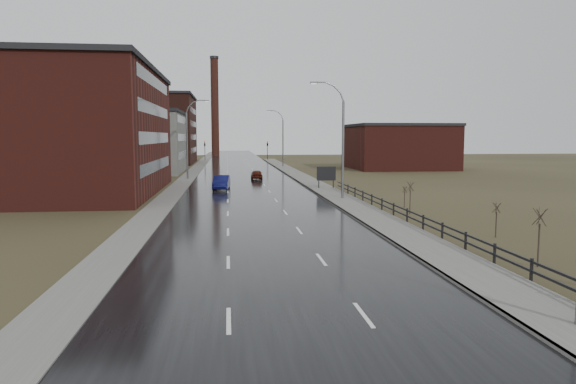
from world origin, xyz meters
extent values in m
plane|color=#2D2819|center=(0.00, 0.00, 0.00)|extent=(320.00, 320.00, 0.00)
cube|color=black|center=(0.00, 60.00, 0.03)|extent=(14.00, 300.00, 0.06)
cube|color=#595651|center=(8.60, 35.00, 0.09)|extent=(3.20, 180.00, 0.18)
cube|color=slate|center=(7.08, 35.00, 0.09)|extent=(0.16, 180.00, 0.18)
cube|color=#595651|center=(-8.20, 60.00, 0.06)|extent=(2.40, 260.00, 0.12)
cube|color=#471914|center=(-21.00, 45.00, 6.50)|extent=(22.00, 28.00, 13.00)
cube|color=black|center=(-21.00, 45.00, 13.25)|extent=(22.44, 28.56, 0.50)
cube|color=black|center=(-10.02, 45.00, 3.00)|extent=(0.06, 22.40, 1.20)
cube|color=black|center=(-10.02, 45.00, 6.00)|extent=(0.06, 22.40, 1.20)
cube|color=black|center=(-10.02, 45.00, 9.00)|extent=(0.06, 22.40, 1.20)
cube|color=black|center=(-10.02, 45.00, 12.00)|extent=(0.06, 22.40, 1.20)
cube|color=slate|center=(-18.00, 78.00, 5.00)|extent=(16.00, 20.00, 10.00)
cube|color=black|center=(-18.00, 78.00, 10.25)|extent=(16.32, 20.40, 0.50)
cube|color=black|center=(-10.02, 78.00, 3.00)|extent=(0.06, 16.00, 1.20)
cube|color=black|center=(-10.02, 78.00, 6.00)|extent=(0.06, 16.00, 1.20)
cube|color=black|center=(-10.02, 78.00, 9.00)|extent=(0.06, 16.00, 1.20)
cube|color=#331611|center=(-23.00, 108.00, 7.50)|extent=(26.00, 24.00, 15.00)
cube|color=black|center=(-23.00, 108.00, 15.25)|extent=(26.52, 24.48, 0.50)
cube|color=black|center=(-10.02, 108.00, 3.00)|extent=(0.06, 19.20, 1.20)
cube|color=black|center=(-10.02, 108.00, 6.00)|extent=(0.06, 19.20, 1.20)
cube|color=black|center=(-10.02, 108.00, 9.00)|extent=(0.06, 19.20, 1.20)
cube|color=black|center=(-10.02, 108.00, 12.00)|extent=(0.06, 19.20, 1.20)
cube|color=#471914|center=(30.30, 82.00, 4.00)|extent=(18.00, 16.00, 8.00)
cube|color=black|center=(30.30, 82.00, 8.25)|extent=(18.36, 16.32, 0.50)
cylinder|color=#331611|center=(-6.00, 150.00, 15.00)|extent=(2.40, 2.40, 30.00)
cylinder|color=black|center=(-6.00, 150.00, 30.30)|extent=(2.70, 2.70, 0.80)
cylinder|color=slate|center=(8.80, 36.00, 4.75)|extent=(0.24, 0.24, 9.50)
cylinder|color=slate|center=(8.63, 36.00, 9.90)|extent=(0.51, 0.14, 0.98)
cylinder|color=slate|center=(8.16, 36.00, 10.62)|extent=(0.81, 0.14, 0.81)
cylinder|color=slate|center=(7.44, 36.00, 11.09)|extent=(0.98, 0.14, 0.51)
cylinder|color=slate|center=(6.60, 36.00, 11.26)|extent=(1.01, 0.14, 0.14)
cube|color=slate|center=(5.91, 36.00, 11.21)|extent=(0.70, 0.28, 0.18)
cube|color=silver|center=(5.91, 36.00, 11.11)|extent=(0.50, 0.20, 0.04)
cylinder|color=slate|center=(-8.00, 62.00, 4.75)|extent=(0.24, 0.24, 9.50)
cylinder|color=slate|center=(-7.83, 62.00, 9.90)|extent=(0.51, 0.14, 0.98)
cylinder|color=slate|center=(-7.36, 62.00, 10.62)|extent=(0.81, 0.14, 0.81)
cylinder|color=slate|center=(-6.64, 62.00, 11.09)|extent=(0.98, 0.14, 0.51)
cylinder|color=slate|center=(-5.80, 62.00, 11.26)|extent=(1.01, 0.14, 0.14)
cube|color=slate|center=(-5.11, 62.00, 11.21)|extent=(0.70, 0.28, 0.18)
cube|color=silver|center=(-5.11, 62.00, 11.11)|extent=(0.50, 0.20, 0.04)
cylinder|color=slate|center=(8.80, 90.00, 4.75)|extent=(0.24, 0.24, 9.50)
cylinder|color=slate|center=(8.63, 90.00, 9.90)|extent=(0.51, 0.14, 0.98)
cylinder|color=slate|center=(8.16, 90.00, 10.62)|extent=(0.81, 0.14, 0.81)
cylinder|color=slate|center=(7.44, 90.00, 11.09)|extent=(0.98, 0.14, 0.51)
cylinder|color=slate|center=(6.60, 90.00, 11.26)|extent=(1.01, 0.14, 0.14)
cube|color=slate|center=(5.91, 90.00, 11.21)|extent=(0.70, 0.28, 0.18)
cube|color=silver|center=(5.91, 90.00, 11.11)|extent=(0.50, 0.20, 0.04)
cube|color=black|center=(10.30, 7.00, 0.55)|extent=(0.10, 0.10, 1.10)
cube|color=black|center=(10.30, 10.00, 0.55)|extent=(0.10, 0.10, 1.10)
cube|color=black|center=(10.30, 13.00, 0.55)|extent=(0.10, 0.10, 1.10)
cube|color=black|center=(10.30, 16.00, 0.55)|extent=(0.10, 0.10, 1.10)
cube|color=black|center=(10.30, 19.00, 0.55)|extent=(0.10, 0.10, 1.10)
cube|color=black|center=(10.30, 22.00, 0.55)|extent=(0.10, 0.10, 1.10)
cube|color=black|center=(10.30, 25.00, 0.55)|extent=(0.10, 0.10, 1.10)
cube|color=black|center=(10.30, 28.00, 0.55)|extent=(0.10, 0.10, 1.10)
cube|color=black|center=(10.30, 31.00, 0.55)|extent=(0.10, 0.10, 1.10)
cube|color=black|center=(10.30, 34.00, 0.55)|extent=(0.10, 0.10, 1.10)
cube|color=black|center=(10.30, 37.00, 0.55)|extent=(0.10, 0.10, 1.10)
cube|color=black|center=(10.30, 40.00, 0.55)|extent=(0.10, 0.10, 1.10)
cube|color=black|center=(10.30, 43.00, 0.55)|extent=(0.10, 0.10, 1.10)
cube|color=black|center=(10.30, 18.50, 0.95)|extent=(0.08, 53.00, 0.10)
cube|color=black|center=(10.30, 18.50, 0.55)|extent=(0.08, 53.00, 0.10)
cylinder|color=#382D23|center=(12.26, 9.60, 1.04)|extent=(0.08, 0.08, 2.08)
cylinder|color=#382D23|center=(12.31, 9.60, 2.39)|extent=(0.04, 0.70, 0.82)
cylinder|color=#382D23|center=(12.28, 9.65, 2.39)|extent=(0.66, 0.26, 0.83)
cylinder|color=#382D23|center=(12.22, 9.63, 2.39)|extent=(0.39, 0.59, 0.84)
cylinder|color=#382D23|center=(12.22, 9.57, 2.39)|extent=(0.39, 0.59, 0.84)
cylinder|color=#382D23|center=(12.28, 9.55, 2.39)|extent=(0.66, 0.26, 0.83)
cylinder|color=#382D23|center=(14.00, 16.62, 0.79)|extent=(0.08, 0.08, 1.58)
cylinder|color=#382D23|center=(14.05, 16.62, 1.82)|extent=(0.04, 0.54, 0.63)
cylinder|color=#382D23|center=(14.01, 16.67, 1.82)|extent=(0.51, 0.21, 0.64)
cylinder|color=#382D23|center=(13.96, 16.65, 1.82)|extent=(0.31, 0.46, 0.64)
cylinder|color=#382D23|center=(13.96, 16.59, 1.82)|extent=(0.31, 0.46, 0.64)
cylinder|color=#382D23|center=(14.01, 16.58, 1.82)|extent=(0.51, 0.21, 0.64)
cylinder|color=#382D23|center=(12.12, 26.41, 0.95)|extent=(0.08, 0.08, 1.91)
cylinder|color=#382D23|center=(12.17, 26.41, 2.20)|extent=(0.04, 0.64, 0.75)
cylinder|color=#382D23|center=(12.13, 26.46, 2.20)|extent=(0.61, 0.24, 0.76)
cylinder|color=#382D23|center=(12.08, 26.44, 2.20)|extent=(0.36, 0.54, 0.77)
cylinder|color=#382D23|center=(12.08, 26.38, 2.20)|extent=(0.36, 0.54, 0.77)
cylinder|color=#382D23|center=(12.13, 26.36, 2.20)|extent=(0.61, 0.24, 0.76)
cylinder|color=#382D23|center=(12.94, 30.06, 0.68)|extent=(0.08, 0.08, 1.37)
cylinder|color=#382D23|center=(12.99, 30.06, 1.57)|extent=(0.04, 0.47, 0.55)
cylinder|color=#382D23|center=(12.96, 30.10, 1.57)|extent=(0.45, 0.18, 0.55)
cylinder|color=#382D23|center=(12.90, 30.08, 1.57)|extent=(0.27, 0.40, 0.56)
cylinder|color=#382D23|center=(12.90, 30.03, 1.57)|extent=(0.27, 0.40, 0.56)
cylinder|color=#382D23|center=(12.96, 30.01, 1.57)|extent=(0.45, 0.18, 0.55)
cube|color=black|center=(8.24, 45.96, 0.90)|extent=(0.10, 0.10, 1.80)
cube|color=black|center=(9.96, 45.96, 0.90)|extent=(0.10, 0.10, 1.80)
cube|color=silver|center=(9.10, 45.91, 1.86)|extent=(2.14, 0.08, 1.53)
cube|color=black|center=(9.10, 45.86, 1.86)|extent=(2.24, 0.04, 1.63)
cylinder|color=black|center=(-8.00, 120.00, 2.60)|extent=(0.16, 0.16, 5.20)
imported|color=black|center=(-8.00, 120.00, 4.75)|extent=(0.58, 2.73, 1.10)
sphere|color=#FF190C|center=(-8.00, 119.85, 5.05)|extent=(0.18, 0.18, 0.18)
cylinder|color=black|center=(8.00, 120.00, 2.60)|extent=(0.16, 0.16, 5.20)
imported|color=black|center=(8.00, 120.00, 4.75)|extent=(0.58, 2.73, 1.10)
sphere|color=#FF190C|center=(8.00, 119.85, 5.05)|extent=(0.18, 0.18, 0.18)
imported|color=#0E1048|center=(-3.00, 46.86, 0.82)|extent=(2.09, 5.06, 1.63)
imported|color=#44160B|center=(1.84, 60.49, 0.69)|extent=(1.72, 4.06, 1.37)
camera|label=1|loc=(-2.27, -12.61, 6.15)|focal=32.00mm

